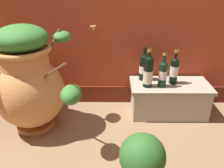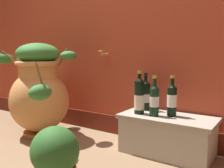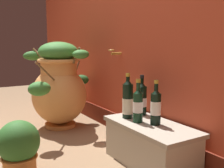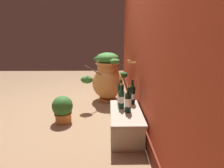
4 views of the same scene
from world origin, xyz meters
The scene contains 9 objects.
ground_plane centered at (0.00, 0.00, 0.00)m, with size 7.00×7.00×0.00m, color #896B4C.
back_wall centered at (0.00, 1.20, 1.29)m, with size 4.40×0.33×2.60m.
terracotta_urn centered at (-0.63, 0.69, 0.42)m, with size 0.87×0.77×0.86m.
stone_ledge centered at (0.54, 0.91, 0.16)m, with size 0.70×0.35×0.30m.
wine_bottle_left centered at (0.56, 0.92, 0.43)m, with size 0.07×0.07×0.31m.
wine_bottle_middle centered at (0.32, 0.86, 0.43)m, with size 0.08×0.08×0.33m.
wine_bottle_right centered at (0.45, 0.86, 0.42)m, with size 0.07×0.07×0.31m.
wine_bottle_back centered at (0.30, 1.00, 0.43)m, with size 0.08×0.08×0.31m.
potted_shrub centered at (0.20, 0.09, 0.18)m, with size 0.27×0.27×0.36m.
Camera 4 is at (2.33, 0.72, 1.10)m, focal length 27.47 mm.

